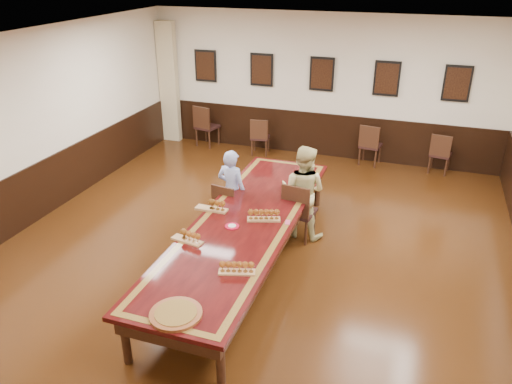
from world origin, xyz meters
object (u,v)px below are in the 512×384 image
at_px(chair_woman, 300,210).
at_px(spare_chair_d, 441,153).
at_px(chair_man, 229,207).
at_px(spare_chair_a, 207,125).
at_px(carved_platter, 176,314).
at_px(spare_chair_c, 371,144).
at_px(person_woman, 303,192).
at_px(person_man, 232,190).
at_px(conference_table, 245,230).
at_px(spare_chair_b, 260,136).

height_order(chair_woman, spare_chair_d, chair_woman).
distance_m(chair_man, chair_woman, 1.19).
distance_m(chair_woman, spare_chair_a, 4.89).
distance_m(chair_man, spare_chair_d, 5.08).
bearing_deg(carved_platter, chair_woman, 81.03).
xyz_separation_m(chair_man, spare_chair_c, (1.85, 3.84, 0.02)).
bearing_deg(person_woman, chair_woman, 90.00).
distance_m(chair_man, carved_platter, 3.22).
bearing_deg(chair_man, person_man, -90.00).
height_order(chair_woman, person_woman, person_woman).
relative_size(chair_woman, person_man, 0.71).
bearing_deg(spare_chair_a, chair_man, 131.34).
xyz_separation_m(chair_woman, carved_platter, (-0.52, -3.30, 0.27)).
bearing_deg(carved_platter, person_woman, 81.08).
bearing_deg(person_woman, spare_chair_a, -39.53).
height_order(person_man, person_woman, person_woman).
distance_m(spare_chair_c, person_woman, 3.65).
relative_size(chair_man, conference_table, 0.18).
distance_m(spare_chair_d, carved_platter, 7.48).
bearing_deg(person_woman, person_man, 16.06).
xyz_separation_m(spare_chair_a, person_man, (2.12, -3.70, 0.20)).
xyz_separation_m(chair_man, person_man, (0.02, 0.09, 0.26)).
distance_m(chair_woman, spare_chair_c, 3.74).
height_order(spare_chair_d, carved_platter, spare_chair_d).
distance_m(person_woman, conference_table, 1.33).
distance_m(spare_chair_c, person_man, 4.18).
relative_size(person_man, person_woman, 0.90).
height_order(spare_chair_a, person_man, person_man).
distance_m(chair_man, spare_chair_b, 3.73).
distance_m(spare_chair_d, conference_table, 5.48).
distance_m(spare_chair_b, person_man, 3.65).
distance_m(chair_man, person_man, 0.28).
height_order(chair_man, conference_table, chair_man).
bearing_deg(person_man, spare_chair_d, -121.83).
relative_size(chair_woman, spare_chair_d, 1.12).
height_order(spare_chair_c, carved_platter, spare_chair_c).
relative_size(spare_chair_b, spare_chair_d, 0.98).
relative_size(person_man, conference_table, 0.28).
relative_size(spare_chair_d, person_man, 0.63).
bearing_deg(carved_platter, spare_chair_b, 101.14).
bearing_deg(chair_woman, chair_man, 15.44).
bearing_deg(spare_chair_c, spare_chair_a, 9.04).
bearing_deg(chair_woman, carved_platter, 88.52).
bearing_deg(carved_platter, person_man, 101.17).
bearing_deg(spare_chair_c, conference_table, 83.96).
height_order(chair_man, person_woman, person_woman).
bearing_deg(spare_chair_c, chair_woman, 88.03).
bearing_deg(spare_chair_c, chair_man, 72.72).
bearing_deg(spare_chair_d, person_man, 58.55).
xyz_separation_m(chair_woman, spare_chair_d, (2.15, 3.67, -0.05)).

